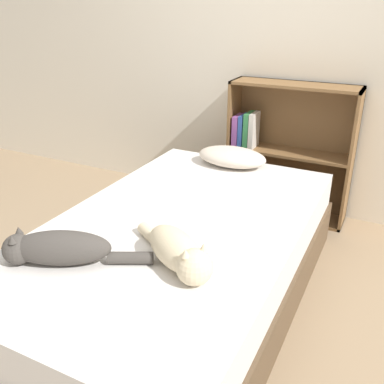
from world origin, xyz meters
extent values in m
plane|color=#997F60|center=(0.00, 0.00, 0.00)|extent=(8.00, 8.00, 0.00)
cube|color=silver|center=(0.00, 1.47, 1.25)|extent=(8.00, 0.06, 2.50)
cube|color=brown|center=(0.00, 0.00, 0.14)|extent=(1.21, 2.08, 0.28)
cube|color=silver|center=(0.00, 0.00, 0.38)|extent=(1.18, 2.02, 0.21)
ellipsoid|color=beige|center=(-0.06, 0.87, 0.55)|extent=(0.47, 0.28, 0.12)
ellipsoid|color=beige|center=(0.18, -0.35, 0.57)|extent=(0.39, 0.33, 0.16)
sphere|color=beige|center=(0.30, -0.43, 0.56)|extent=(0.15, 0.15, 0.15)
cone|color=beige|center=(0.33, -0.39, 0.64)|extent=(0.04, 0.04, 0.03)
cone|color=beige|center=(0.28, -0.46, 0.64)|extent=(0.04, 0.04, 0.03)
cylinder|color=beige|center=(-0.03, -0.22, 0.52)|extent=(0.17, 0.13, 0.06)
ellipsoid|color=#47423D|center=(-0.26, -0.55, 0.56)|extent=(0.45, 0.32, 0.15)
sphere|color=#47423D|center=(-0.42, -0.63, 0.56)|extent=(0.13, 0.13, 0.13)
cone|color=#47423D|center=(-0.41, -0.67, 0.63)|extent=(0.04, 0.04, 0.03)
cone|color=#47423D|center=(-0.44, -0.60, 0.63)|extent=(0.04, 0.04, 0.03)
cylinder|color=#47423D|center=(0.00, -0.43, 0.52)|extent=(0.20, 0.13, 0.05)
cube|color=brown|center=(-0.21, 1.30, 0.50)|extent=(0.02, 0.26, 0.99)
cube|color=brown|center=(0.66, 1.30, 0.50)|extent=(0.02, 0.26, 0.99)
cube|color=brown|center=(0.22, 1.30, 0.01)|extent=(0.89, 0.26, 0.02)
cube|color=brown|center=(0.22, 1.30, 0.98)|extent=(0.89, 0.26, 0.02)
cube|color=brown|center=(0.22, 1.30, 0.50)|extent=(0.85, 0.26, 0.02)
cube|color=brown|center=(0.22, 1.42, 0.50)|extent=(0.89, 0.02, 0.99)
cube|color=#8C4C99|center=(-0.17, 1.26, 0.62)|extent=(0.04, 0.16, 0.23)
cube|color=#2D519E|center=(-0.12, 1.26, 0.63)|extent=(0.03, 0.16, 0.24)
cube|color=#337F47|center=(-0.08, 1.26, 0.64)|extent=(0.04, 0.16, 0.26)
cube|color=beige|center=(-0.04, 1.26, 0.64)|extent=(0.04, 0.16, 0.26)
camera|label=1|loc=(0.92, -1.68, 1.51)|focal=40.00mm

